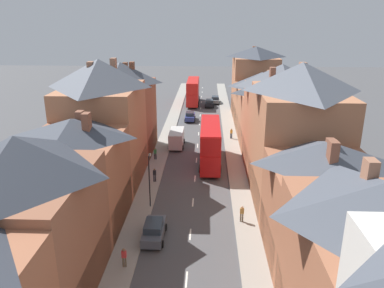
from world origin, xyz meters
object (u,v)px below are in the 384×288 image
at_px(car_parked_left_a, 209,103).
at_px(pedestrian_far_left, 155,153).
at_px(double_decker_bus_mid_street, 210,143).
at_px(pedestrian_mid_left, 242,213).
at_px(car_near_silver, 215,100).
at_px(car_parked_right_a, 154,230).
at_px(double_decker_bus_lead, 193,91).
at_px(car_near_blue, 190,116).
at_px(delivery_van, 177,138).
at_px(pedestrian_mid_right, 155,174).
at_px(pedestrian_far_right, 231,133).
at_px(street_lamp, 149,177).
at_px(pedestrian_near_right, 124,257).

relative_size(car_parked_left_a, pedestrian_far_left, 2.39).
height_order(double_decker_bus_mid_street, pedestrian_mid_left, double_decker_bus_mid_street).
xyz_separation_m(car_near_silver, car_parked_right_a, (-6.20, -53.88, 0.05)).
bearing_deg(car_near_silver, double_decker_bus_lead, -170.05).
xyz_separation_m(car_near_blue, pedestrian_far_left, (-3.69, -20.25, 0.18)).
bearing_deg(car_near_silver, delivery_van, -101.83).
bearing_deg(delivery_van, double_decker_bus_lead, 87.43).
relative_size(car_parked_right_a, delivery_van, 0.82).
bearing_deg(delivery_van, car_near_blue, 84.89).
xyz_separation_m(pedestrian_mid_left, pedestrian_mid_right, (-9.29, 8.54, 0.00)).
bearing_deg(pedestrian_far_right, street_lamp, -112.81).
relative_size(car_parked_right_a, pedestrian_far_left, 2.66).
relative_size(double_decker_bus_lead, pedestrian_far_right, 6.71).
relative_size(pedestrian_near_right, pedestrian_mid_left, 1.00).
bearing_deg(pedestrian_mid_left, pedestrian_far_left, 123.06).
bearing_deg(double_decker_bus_mid_street, pedestrian_far_left, 173.00).
distance_m(delivery_van, pedestrian_mid_right, 12.89).
relative_size(car_near_silver, pedestrian_far_left, 2.49).
distance_m(car_near_blue, car_near_silver, 15.82).
height_order(car_near_silver, pedestrian_far_left, pedestrian_far_left).
bearing_deg(pedestrian_near_right, pedestrian_far_right, 72.82).
xyz_separation_m(car_near_silver, pedestrian_far_left, (-8.59, -35.29, 0.24)).
distance_m(car_near_silver, car_parked_right_a, 54.24).
distance_m(double_decker_bus_mid_street, street_lamp, 13.44).
xyz_separation_m(pedestrian_far_left, street_lamp, (1.24, -12.90, 2.21)).
bearing_deg(car_near_silver, pedestrian_near_right, -97.75).
height_order(pedestrian_far_left, street_lamp, street_lamp).
bearing_deg(street_lamp, car_near_silver, 81.33).
bearing_deg(pedestrian_mid_left, pedestrian_mid_right, 137.41).
distance_m(car_parked_right_a, pedestrian_mid_right, 11.60).
xyz_separation_m(double_decker_bus_mid_street, car_parked_right_a, (-4.89, -17.70, -1.97)).
bearing_deg(double_decker_bus_mid_street, car_parked_left_a, 89.98).
height_order(pedestrian_mid_right, pedestrian_far_right, same).
bearing_deg(car_parked_right_a, delivery_van, 90.00).
relative_size(car_near_blue, car_parked_left_a, 1.06).
bearing_deg(car_parked_right_a, car_near_blue, 88.08).
bearing_deg(double_decker_bus_lead, pedestrian_near_right, -92.99).
xyz_separation_m(car_parked_left_a, delivery_van, (-4.90, -25.97, 0.53)).
bearing_deg(car_parked_left_a, car_near_blue, -107.49).
xyz_separation_m(double_decker_bus_mid_street, car_near_blue, (-3.59, 21.14, -1.97)).
height_order(delivery_van, street_lamp, street_lamp).
bearing_deg(car_parked_left_a, delivery_van, -100.68).
bearing_deg(double_decker_bus_lead, pedestrian_far_left, -96.11).
xyz_separation_m(car_parked_left_a, pedestrian_far_right, (3.36, -22.18, 0.22)).
bearing_deg(car_parked_right_a, pedestrian_mid_left, 20.78).
bearing_deg(delivery_van, car_parked_left_a, 79.32).
xyz_separation_m(double_decker_bus_lead, pedestrian_mid_right, (-2.80, -41.52, -1.78)).
relative_size(double_decker_bus_lead, car_near_blue, 2.64).
bearing_deg(pedestrian_near_right, delivery_van, 86.59).
bearing_deg(street_lamp, car_parked_right_a, -78.59).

